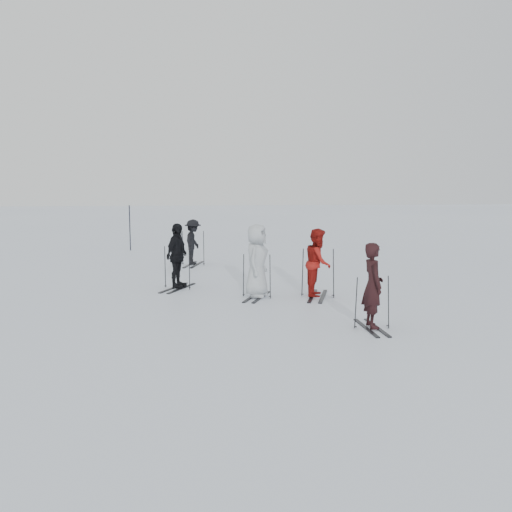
{
  "coord_description": "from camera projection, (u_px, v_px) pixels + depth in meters",
  "views": [
    {
      "loc": [
        -1.79,
        -14.75,
        3.07
      ],
      "look_at": [
        0.0,
        1.0,
        1.0
      ],
      "focal_mm": 40.0,
      "sensor_mm": 36.0,
      "label": 1
    }
  ],
  "objects": [
    {
      "name": "skier_uphill_far",
      "position": [
        193.0,
        243.0,
        21.08
      ],
      "size": [
        0.87,
        1.2,
        1.66
      ],
      "primitive_type": "imported",
      "rotation": [
        0.0,
        0.0,
        1.31
      ],
      "color": "black",
      "rests_on": "ground"
    },
    {
      "name": "skier_grey",
      "position": [
        257.0,
        262.0,
        15.12
      ],
      "size": [
        0.93,
        1.11,
        1.93
      ],
      "primitive_type": "imported",
      "rotation": [
        0.0,
        0.0,
        1.18
      ],
      "color": "#ADB4B7",
      "rests_on": "ground"
    },
    {
      "name": "skis_near_dark",
      "position": [
        372.0,
        302.0,
        11.94
      ],
      "size": [
        1.59,
        0.85,
        1.15
      ],
      "primitive_type": null,
      "rotation": [
        0.0,
        0.0,
        1.58
      ],
      "color": "black",
      "rests_on": "ground"
    },
    {
      "name": "skier_uphill_left",
      "position": [
        177.0,
        257.0,
        16.38
      ],
      "size": [
        0.88,
        1.18,
        1.86
      ],
      "primitive_type": "imported",
      "rotation": [
        0.0,
        0.0,
        1.12
      ],
      "color": "black",
      "rests_on": "ground"
    },
    {
      "name": "skis_uphill_far",
      "position": [
        193.0,
        247.0,
        21.1
      ],
      "size": [
        1.98,
        1.38,
        1.31
      ],
      "primitive_type": null,
      "rotation": [
        0.0,
        0.0,
        1.31
      ],
      "color": "black",
      "rests_on": "ground"
    },
    {
      "name": "skis_grey",
      "position": [
        257.0,
        275.0,
        15.17
      ],
      "size": [
        1.85,
        1.43,
        1.2
      ],
      "primitive_type": null,
      "rotation": [
        0.0,
        0.0,
        1.18
      ],
      "color": "black",
      "rests_on": "ground"
    },
    {
      "name": "skier_red",
      "position": [
        318.0,
        263.0,
        15.21
      ],
      "size": [
        0.92,
        1.05,
        1.81
      ],
      "primitive_type": "imported",
      "rotation": [
        0.0,
        0.0,
        1.26
      ],
      "color": "maroon",
      "rests_on": "ground"
    },
    {
      "name": "skis_red",
      "position": [
        318.0,
        272.0,
        15.24
      ],
      "size": [
        2.06,
        1.5,
        1.35
      ],
      "primitive_type": null,
      "rotation": [
        0.0,
        0.0,
        1.26
      ],
      "color": "black",
      "rests_on": "ground"
    },
    {
      "name": "skier_near_dark",
      "position": [
        373.0,
        287.0,
        11.89
      ],
      "size": [
        0.44,
        0.66,
        1.79
      ],
      "primitive_type": "imported",
      "rotation": [
        0.0,
        0.0,
        1.58
      ],
      "color": "black",
      "rests_on": "ground"
    },
    {
      "name": "piste_marker",
      "position": [
        130.0,
        228.0,
        25.55
      ],
      "size": [
        0.06,
        0.06,
        2.03
      ],
      "primitive_type": "cylinder",
      "rotation": [
        0.0,
        0.0,
        0.34
      ],
      "color": "black",
      "rests_on": "ground"
    },
    {
      "name": "skis_uphill_left",
      "position": [
        177.0,
        267.0,
        16.42
      ],
      "size": [
        1.97,
        1.58,
        1.27
      ],
      "primitive_type": null,
      "rotation": [
        0.0,
        0.0,
        1.12
      ],
      "color": "black",
      "rests_on": "ground"
    },
    {
      "name": "ground",
      "position": [
        260.0,
        298.0,
        15.13
      ],
      "size": [
        120.0,
        120.0,
        0.0
      ],
      "primitive_type": "plane",
      "color": "silver",
      "rests_on": "ground"
    }
  ]
}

